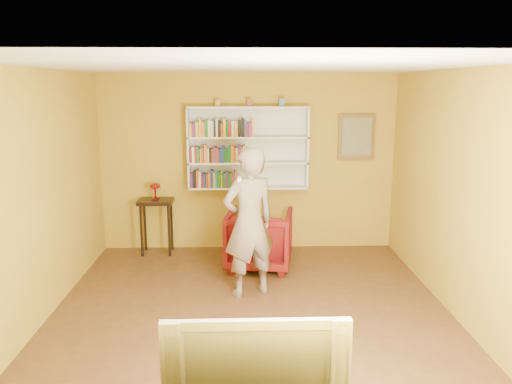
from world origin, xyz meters
TOP-DOWN VIEW (x-y plane):
  - room_shell at (0.00, 0.00)m, footprint 5.30×5.80m
  - bookshelf at (0.00, 2.41)m, footprint 1.80×0.29m
  - books_row_lower at (-0.52, 2.30)m, footprint 0.69×0.19m
  - books_row_middle at (-0.43, 2.30)m, footprint 0.86×0.19m
  - books_row_upper at (-0.39, 2.30)m, footprint 0.94×0.19m
  - ornament_left at (-0.44, 2.35)m, footprint 0.07×0.07m
  - ornament_centre at (0.03, 2.35)m, footprint 0.07×0.07m
  - ornament_right at (0.50, 2.35)m, footprint 0.08×0.08m
  - framed_painting at (1.65, 2.46)m, footprint 0.55×0.05m
  - console_table at (-1.39, 2.25)m, footprint 0.51×0.39m
  - ruby_lustre at (-1.39, 2.25)m, footprint 0.16×0.16m
  - armchair at (0.14, 1.60)m, footprint 1.00×1.02m
  - person at (-0.01, 0.67)m, footprint 0.78×0.67m
  - game_remote at (-0.12, 0.36)m, footprint 0.04×0.15m
  - television at (-0.02, -2.25)m, footprint 1.14×0.15m

SIDE VIEW (x-z plane):
  - armchair at x=0.14m, z-range 0.00..0.82m
  - console_table at x=-1.39m, z-range 0.27..1.11m
  - television at x=-0.02m, z-range 0.51..1.16m
  - person at x=-0.01m, z-range 0.00..1.82m
  - room_shell at x=0.00m, z-range -0.42..2.46m
  - ruby_lustre at x=-1.39m, z-range 0.89..1.15m
  - books_row_lower at x=-0.52m, z-range 1.00..1.26m
  - game_remote at x=-0.12m, z-range 1.48..1.52m
  - books_row_middle at x=-0.43m, z-range 1.38..1.64m
  - bookshelf at x=0.00m, z-range 0.98..2.21m
  - framed_painting at x=1.65m, z-range 1.40..2.10m
  - books_row_upper at x=-0.39m, z-range 1.76..2.03m
  - ornament_left at x=-0.44m, z-range 2.21..2.31m
  - ornament_centre at x=0.03m, z-range 2.21..2.32m
  - ornament_right at x=0.50m, z-range 2.21..2.33m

